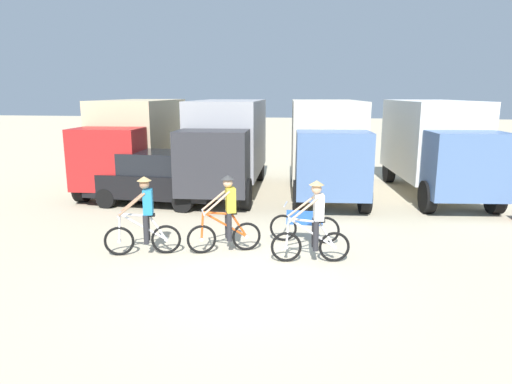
{
  "coord_description": "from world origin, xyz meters",
  "views": [
    {
      "loc": [
        1.57,
        -8.4,
        3.64
      ],
      "look_at": [
        -0.24,
        3.16,
        1.1
      ],
      "focal_mm": 32.26,
      "sensor_mm": 36.0,
      "label": 1
    }
  ],
  "objects_px": {
    "box_truck_white_box": "(435,143)",
    "sedan_parked": "(154,178)",
    "cyclist_cowboy_hat": "(226,217)",
    "bicycle_spare": "(304,227)",
    "box_truck_grey_hauler": "(227,141)",
    "cyclist_orange_shirt": "(144,219)",
    "cyclist_near_camera": "(314,225)",
    "box_truck_tan_camper": "(137,139)",
    "box_truck_cream_rv": "(326,143)"
  },
  "relations": [
    {
      "from": "box_truck_grey_hauler",
      "to": "cyclist_orange_shirt",
      "type": "bearing_deg",
      "value": -92.89
    },
    {
      "from": "sedan_parked",
      "to": "cyclist_cowboy_hat",
      "type": "bearing_deg",
      "value": -51.32
    },
    {
      "from": "cyclist_near_camera",
      "to": "cyclist_cowboy_hat",
      "type": "bearing_deg",
      "value": 170.22
    },
    {
      "from": "box_truck_white_box",
      "to": "sedan_parked",
      "type": "bearing_deg",
      "value": -161.82
    },
    {
      "from": "box_truck_cream_rv",
      "to": "box_truck_grey_hauler",
      "type": "bearing_deg",
      "value": -177.77
    },
    {
      "from": "sedan_parked",
      "to": "cyclist_near_camera",
      "type": "relative_size",
      "value": 2.36
    },
    {
      "from": "bicycle_spare",
      "to": "cyclist_cowboy_hat",
      "type": "bearing_deg",
      "value": -150.53
    },
    {
      "from": "bicycle_spare",
      "to": "box_truck_white_box",
      "type": "bearing_deg",
      "value": 55.55
    },
    {
      "from": "box_truck_cream_rv",
      "to": "sedan_parked",
      "type": "relative_size",
      "value": 1.61
    },
    {
      "from": "box_truck_white_box",
      "to": "sedan_parked",
      "type": "height_order",
      "value": "box_truck_white_box"
    },
    {
      "from": "cyclist_orange_shirt",
      "to": "bicycle_spare",
      "type": "distance_m",
      "value": 3.85
    },
    {
      "from": "box_truck_white_box",
      "to": "sedan_parked",
      "type": "distance_m",
      "value": 9.93
    },
    {
      "from": "box_truck_tan_camper",
      "to": "box_truck_white_box",
      "type": "height_order",
      "value": "same"
    },
    {
      "from": "box_truck_cream_rv",
      "to": "bicycle_spare",
      "type": "bearing_deg",
      "value": -94.35
    },
    {
      "from": "cyclist_cowboy_hat",
      "to": "bicycle_spare",
      "type": "xyz_separation_m",
      "value": [
        1.74,
        0.98,
        -0.45
      ]
    },
    {
      "from": "box_truck_tan_camper",
      "to": "cyclist_near_camera",
      "type": "height_order",
      "value": "box_truck_tan_camper"
    },
    {
      "from": "box_truck_cream_rv",
      "to": "cyclist_orange_shirt",
      "type": "bearing_deg",
      "value": -118.84
    },
    {
      "from": "cyclist_orange_shirt",
      "to": "bicycle_spare",
      "type": "xyz_separation_m",
      "value": [
        3.54,
        1.44,
        -0.45
      ]
    },
    {
      "from": "box_truck_cream_rv",
      "to": "box_truck_white_box",
      "type": "xyz_separation_m",
      "value": [
        3.87,
        0.5,
        0.0
      ]
    },
    {
      "from": "sedan_parked",
      "to": "cyclist_orange_shirt",
      "type": "relative_size",
      "value": 2.36
    },
    {
      "from": "box_truck_tan_camper",
      "to": "cyclist_cowboy_hat",
      "type": "distance_m",
      "value": 8.7
    },
    {
      "from": "box_truck_cream_rv",
      "to": "cyclist_near_camera",
      "type": "bearing_deg",
      "value": -91.43
    },
    {
      "from": "box_truck_white_box",
      "to": "box_truck_tan_camper",
      "type": "bearing_deg",
      "value": -178.51
    },
    {
      "from": "box_truck_tan_camper",
      "to": "cyclist_orange_shirt",
      "type": "distance_m",
      "value": 8.2
    },
    {
      "from": "bicycle_spare",
      "to": "sedan_parked",
      "type": "bearing_deg",
      "value": 147.85
    },
    {
      "from": "box_truck_tan_camper",
      "to": "box_truck_white_box",
      "type": "bearing_deg",
      "value": 1.49
    },
    {
      "from": "sedan_parked",
      "to": "cyclist_near_camera",
      "type": "height_order",
      "value": "cyclist_near_camera"
    },
    {
      "from": "bicycle_spare",
      "to": "cyclist_near_camera",
      "type": "bearing_deg",
      "value": -78.85
    },
    {
      "from": "box_truck_grey_hauler",
      "to": "cyclist_orange_shirt",
      "type": "distance_m",
      "value": 7.16
    },
    {
      "from": "box_truck_grey_hauler",
      "to": "cyclist_orange_shirt",
      "type": "xyz_separation_m",
      "value": [
        -0.36,
        -7.08,
        -1.03
      ]
    },
    {
      "from": "cyclist_cowboy_hat",
      "to": "bicycle_spare",
      "type": "height_order",
      "value": "cyclist_cowboy_hat"
    },
    {
      "from": "box_truck_grey_hauler",
      "to": "sedan_parked",
      "type": "relative_size",
      "value": 1.6
    },
    {
      "from": "cyclist_cowboy_hat",
      "to": "bicycle_spare",
      "type": "bearing_deg",
      "value": 29.47
    },
    {
      "from": "box_truck_tan_camper",
      "to": "cyclist_cowboy_hat",
      "type": "xyz_separation_m",
      "value": [
        5.1,
        -6.97,
        -1.03
      ]
    },
    {
      "from": "cyclist_orange_shirt",
      "to": "box_truck_white_box",
      "type": "bearing_deg",
      "value": 44.56
    },
    {
      "from": "box_truck_white_box",
      "to": "cyclist_orange_shirt",
      "type": "bearing_deg",
      "value": -135.44
    },
    {
      "from": "box_truck_grey_hauler",
      "to": "sedan_parked",
      "type": "height_order",
      "value": "box_truck_grey_hauler"
    },
    {
      "from": "box_truck_grey_hauler",
      "to": "sedan_parked",
      "type": "xyz_separation_m",
      "value": [
        -1.9,
        -2.44,
        -0.99
      ]
    },
    {
      "from": "box_truck_grey_hauler",
      "to": "cyclist_cowboy_hat",
      "type": "relative_size",
      "value": 3.78
    },
    {
      "from": "box_truck_grey_hauler",
      "to": "sedan_parked",
      "type": "bearing_deg",
      "value": -127.98
    },
    {
      "from": "box_truck_grey_hauler",
      "to": "bicycle_spare",
      "type": "xyz_separation_m",
      "value": [
        3.18,
        -5.63,
        -1.48
      ]
    },
    {
      "from": "cyclist_orange_shirt",
      "to": "cyclist_cowboy_hat",
      "type": "relative_size",
      "value": 1.0
    },
    {
      "from": "box_truck_cream_rv",
      "to": "cyclist_near_camera",
      "type": "distance_m",
      "value": 7.18
    },
    {
      "from": "sedan_parked",
      "to": "bicycle_spare",
      "type": "height_order",
      "value": "sedan_parked"
    },
    {
      "from": "cyclist_orange_shirt",
      "to": "cyclist_near_camera",
      "type": "xyz_separation_m",
      "value": [
        3.8,
        0.12,
        0.0
      ]
    },
    {
      "from": "box_truck_white_box",
      "to": "cyclist_near_camera",
      "type": "distance_m",
      "value": 8.68
    },
    {
      "from": "box_truck_white_box",
      "to": "cyclist_orange_shirt",
      "type": "relative_size",
      "value": 3.83
    },
    {
      "from": "box_truck_grey_hauler",
      "to": "cyclist_cowboy_hat",
      "type": "bearing_deg",
      "value": -77.71
    },
    {
      "from": "cyclist_orange_shirt",
      "to": "bicycle_spare",
      "type": "relative_size",
      "value": 1.05
    },
    {
      "from": "box_truck_cream_rv",
      "to": "cyclist_cowboy_hat",
      "type": "height_order",
      "value": "box_truck_cream_rv"
    }
  ]
}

